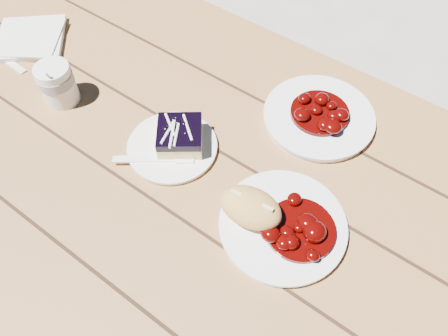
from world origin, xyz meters
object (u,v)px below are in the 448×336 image
Objects in this scene: dessert_plate at (172,147)px; coffee_cup at (57,84)px; picnic_table at (165,197)px; blueberry_cake at (180,136)px; second_plate at (319,117)px; bread_roll at (251,208)px; main_plate at (282,226)px.

coffee_cup is (-0.27, -0.03, 0.04)m from dessert_plate.
picnic_table is 11.73× the size of dessert_plate.
blueberry_cake is 0.29m from second_plate.
bread_roll reaches higher than second_plate.
coffee_cup is at bearing 153.04° from blueberry_cake.
blueberry_cake is at bearing 164.41° from bread_roll.
picnic_table is 0.33m from main_plate.
blueberry_cake is 0.53× the size of second_plate.
coffee_cup is 0.54m from second_plate.
blueberry_cake reaches higher than dessert_plate.
picnic_table is at bearing 177.37° from bread_roll.
bread_roll is 0.28m from second_plate.
dessert_plate is 0.28m from coffee_cup.
bread_roll is at bearing -86.87° from second_plate.
dessert_plate is 0.77× the size of second_plate.
picnic_table is 0.20m from blueberry_cake.
second_plate reaches higher than dessert_plate.
coffee_cup is at bearing -173.06° from dessert_plate.
bread_roll is (-0.06, -0.02, 0.04)m from main_plate.
bread_roll reaches higher than blueberry_cake.
second_plate is at bearing 13.13° from blueberry_cake.
second_plate is at bearing 93.13° from bread_roll.
blueberry_cake reaches higher than main_plate.
bread_roll reaches higher than dessert_plate.
second_plate is at bearing 105.34° from main_plate.
dessert_plate is at bearing 6.94° from coffee_cup.
main_plate is at bearing -44.63° from blueberry_cake.
picnic_table is 18.04× the size of bread_roll.
second_plate is at bearing 51.40° from picnic_table.
picnic_table is 9.27× the size of main_plate.
bread_roll is 0.22m from dessert_plate.
bread_roll is 1.25× the size of coffee_cup.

